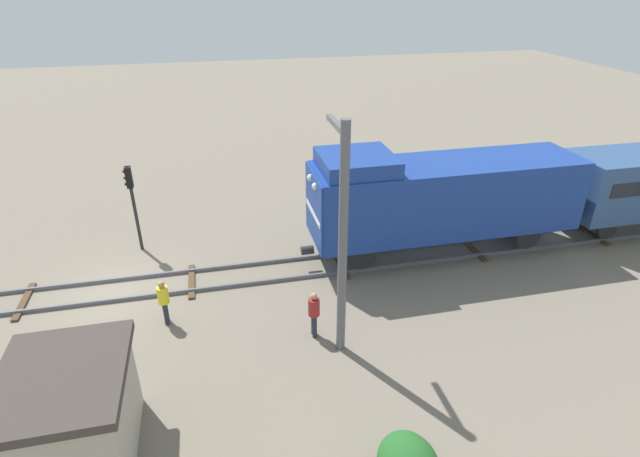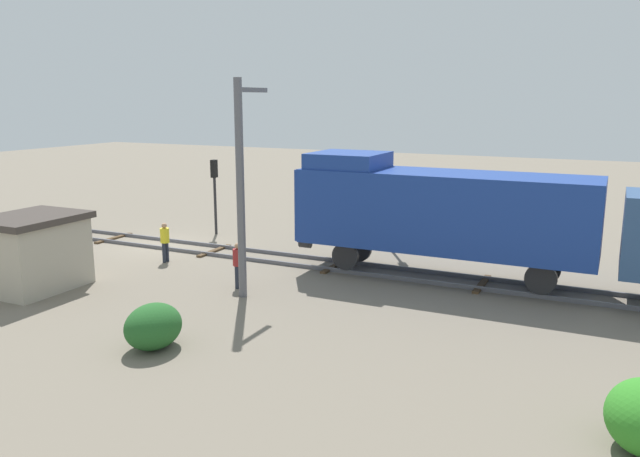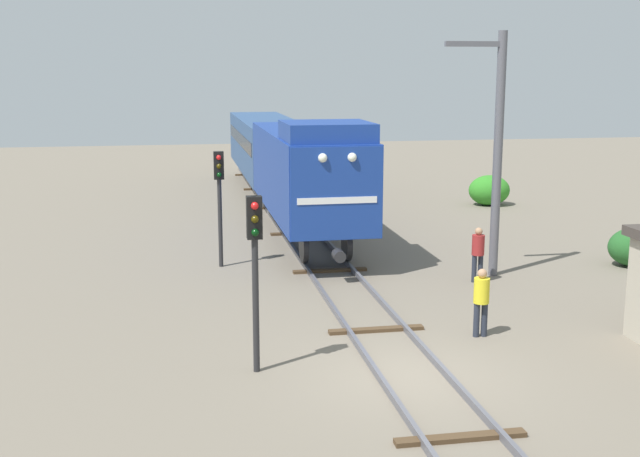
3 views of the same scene
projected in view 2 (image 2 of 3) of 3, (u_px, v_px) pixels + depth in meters
ground_plane at (162, 245)px, 29.72m from camera, size 108.70×108.70×0.00m
railway_track at (162, 244)px, 29.70m from camera, size 2.40×72.46×0.16m
locomotive at (437, 209)px, 23.52m from camera, size 2.90×11.60×4.60m
traffic_signal_near at (214, 182)px, 31.62m from camera, size 0.32×0.34×3.83m
traffic_signal_mid at (394, 195)px, 27.77m from camera, size 0.32×0.34×3.80m
worker_near_track at (165, 239)px, 26.46m from camera, size 0.38×0.38×1.70m
worker_by_signal at (238, 262)px, 22.82m from camera, size 0.38×0.38×1.70m
catenary_mast at (241, 183)px, 21.26m from camera, size 1.94×0.28×7.54m
relay_hut at (33, 252)px, 22.65m from camera, size 3.50×2.90×2.74m
bush_mid at (153, 326)px, 17.32m from camera, size 1.76×1.44×1.28m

